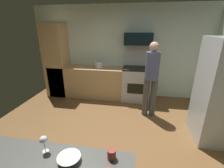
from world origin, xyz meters
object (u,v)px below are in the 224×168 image
object	(u,v)px
mixing_bowl_large	(69,159)
stock_pot	(99,65)
microwave	(138,39)
mug_coffee	(112,154)
wine_glass_mid	(44,140)
oven_range	(136,82)
person_cook	(151,77)

from	to	relation	value
mixing_bowl_large	stock_pot	world-z (taller)	stock_pot
stock_pot	mixing_bowl_large	bearing A→B (deg)	-80.32
microwave	mug_coffee	xyz separation A→B (m)	(-0.16, -3.26, -0.77)
mixing_bowl_large	wine_glass_mid	xyz separation A→B (m)	(-0.27, 0.07, 0.11)
oven_range	person_cook	world-z (taller)	person_cook
oven_range	microwave	world-z (taller)	microwave
person_cook	stock_pot	xyz separation A→B (m)	(-1.42, 0.85, 0.01)
person_cook	mug_coffee	distance (m)	2.38
microwave	person_cook	size ratio (longest dim) A/B	0.43
wine_glass_mid	stock_pot	bearing A→B (deg)	95.17
person_cook	mixing_bowl_large	xyz separation A→B (m)	(-0.86, -2.42, -0.05)
person_cook	wine_glass_mid	size ratio (longest dim) A/B	9.83
microwave	mixing_bowl_large	distance (m)	3.48
mixing_bowl_large	microwave	bearing A→B (deg)	81.12
microwave	stock_pot	distance (m)	1.31
microwave	mug_coffee	world-z (taller)	microwave
oven_range	mug_coffee	world-z (taller)	oven_range
microwave	wine_glass_mid	world-z (taller)	microwave
oven_range	stock_pot	xyz separation A→B (m)	(-1.08, 0.00, 0.46)
oven_range	person_cook	xyz separation A→B (m)	(0.34, -0.85, 0.45)
mug_coffee	oven_range	bearing A→B (deg)	87.10
mixing_bowl_large	stock_pot	xyz separation A→B (m)	(-0.56, 3.27, 0.06)
wine_glass_mid	mixing_bowl_large	bearing A→B (deg)	-13.70
microwave	wine_glass_mid	distance (m)	3.45
microwave	wine_glass_mid	size ratio (longest dim) A/B	4.22
oven_range	mixing_bowl_large	world-z (taller)	oven_range
oven_range	stock_pot	world-z (taller)	oven_range
oven_range	mixing_bowl_large	distance (m)	3.33
stock_pot	mug_coffee	bearing A→B (deg)	-73.86
wine_glass_mid	oven_range	bearing A→B (deg)	76.11
oven_range	microwave	distance (m)	1.20
wine_glass_mid	stock_pot	world-z (taller)	wine_glass_mid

